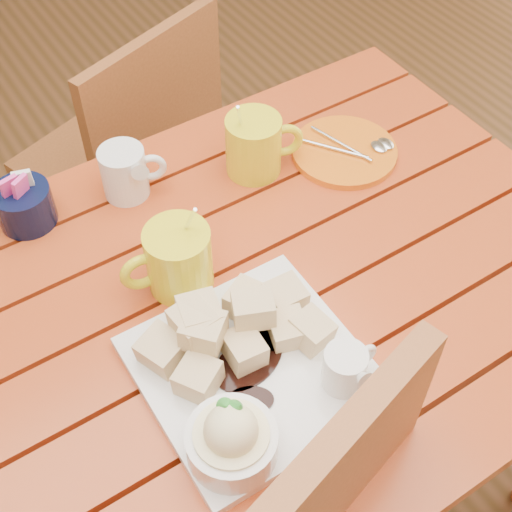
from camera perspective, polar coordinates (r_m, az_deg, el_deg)
ground at (r=1.71m, az=-1.53°, el=-19.03°), size 5.00×5.00×0.00m
table at (r=1.13m, az=-2.20°, el=-7.19°), size 1.20×0.79×0.75m
dessert_plate at (r=0.94m, az=-0.73°, el=-9.37°), size 0.29×0.29×0.12m
coffee_mug_left at (r=1.03m, az=-6.36°, el=-0.25°), size 0.14×0.10×0.16m
coffee_mug_right at (r=1.20m, az=-0.06°, el=8.91°), size 0.13×0.09×0.16m
cream_pitcher at (r=1.18m, az=-10.40°, el=6.69°), size 0.11×0.09×0.09m
sugar_caddy at (r=1.18m, az=-18.05°, el=3.92°), size 0.09×0.09×0.10m
orange_saucer at (r=1.27m, az=7.16°, el=8.32°), size 0.18×0.18×0.02m
chair_far at (r=1.73m, az=-9.68°, el=7.99°), size 0.48×0.48×0.81m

